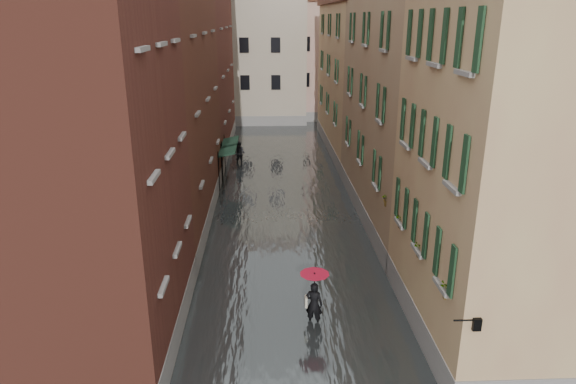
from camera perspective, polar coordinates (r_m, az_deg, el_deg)
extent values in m
plane|color=#5F5F62|center=(20.19, 0.77, -12.48)|extent=(120.00, 120.00, 0.00)
cube|color=#3F4445|center=(31.98, -0.53, -0.14)|extent=(10.00, 60.00, 0.20)
cube|color=brown|center=(16.84, -23.28, 3.56)|extent=(6.00, 8.00, 13.00)
cube|color=#56281B|center=(27.23, -15.36, 9.20)|extent=(6.00, 14.00, 12.50)
cube|color=brown|center=(41.80, -11.02, 13.70)|extent=(6.00, 16.00, 14.00)
cube|color=tan|center=(17.84, 24.31, 1.70)|extent=(6.00, 8.00, 11.50)
cube|color=#A08561|center=(27.71, 14.58, 9.95)|extent=(6.00, 14.00, 13.00)
cube|color=tan|center=(42.26, 8.66, 12.18)|extent=(6.00, 16.00, 11.50)
cube|color=#B5A690|center=(55.40, -4.68, 14.64)|extent=(12.00, 9.00, 13.00)
cube|color=tan|center=(57.83, 4.64, 14.31)|extent=(10.00, 9.00, 12.00)
cube|color=#152F21|center=(32.72, -6.70, 4.65)|extent=(1.09, 2.65, 0.31)
cylinder|color=black|center=(31.80, -7.68, 2.04)|extent=(0.06, 0.06, 2.80)
cylinder|color=black|center=(34.33, -7.31, 3.31)|extent=(0.06, 0.06, 2.80)
cube|color=#152F21|center=(34.80, -6.46, 5.51)|extent=(1.09, 2.83, 0.31)
cylinder|color=black|center=(33.75, -7.39, 3.04)|extent=(0.06, 0.06, 2.80)
cylinder|color=black|center=(36.48, -7.04, 4.25)|extent=(0.06, 0.06, 2.80)
cylinder|color=black|center=(14.36, 19.08, -13.32)|extent=(0.60, 0.05, 0.05)
cube|color=black|center=(14.52, 20.17, -13.54)|extent=(0.22, 0.22, 0.35)
cube|color=beige|center=(14.52, 20.17, -13.54)|extent=(0.14, 0.14, 0.24)
cube|color=#9A4832|center=(15.49, 17.48, -10.43)|extent=(0.22, 0.85, 0.18)
imported|color=#265926|center=(15.30, 17.64, -9.05)|extent=(0.59, 0.51, 0.66)
cube|color=#9A4832|center=(17.74, 14.66, -6.29)|extent=(0.22, 0.85, 0.18)
imported|color=#265926|center=(17.57, 14.77, -5.05)|extent=(0.59, 0.51, 0.66)
cube|color=#9A4832|center=(19.95, 12.63, -3.25)|extent=(0.22, 0.85, 0.18)
imported|color=#265926|center=(19.80, 12.71, -2.12)|extent=(0.59, 0.51, 0.66)
cube|color=#9A4832|center=(22.09, 11.10, -0.96)|extent=(0.22, 0.85, 0.18)
imported|color=#265926|center=(21.95, 11.17, 0.07)|extent=(0.59, 0.51, 0.66)
imported|color=black|center=(18.63, 2.91, -12.35)|extent=(0.72, 0.59, 1.71)
cube|color=beige|center=(18.60, 2.02, -12.05)|extent=(0.08, 0.30, 0.38)
cylinder|color=black|center=(18.38, 2.93, -11.03)|extent=(0.02, 0.02, 1.00)
cone|color=red|center=(18.10, 2.96, -9.46)|extent=(1.04, 1.04, 0.28)
imported|color=black|center=(38.40, -5.41, 4.29)|extent=(1.06, 0.93, 1.82)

